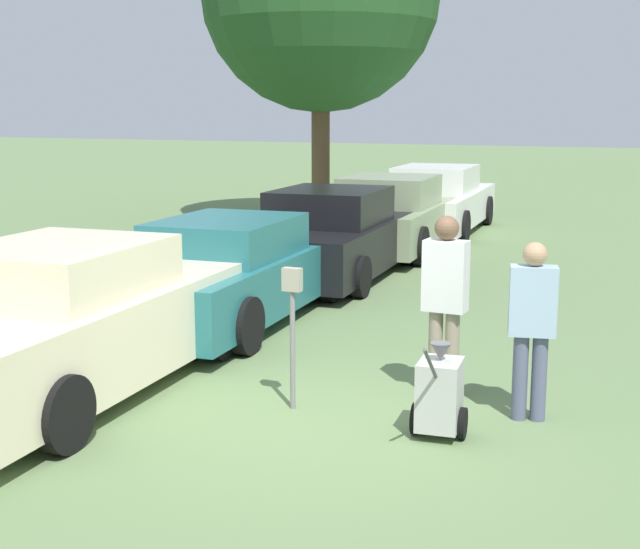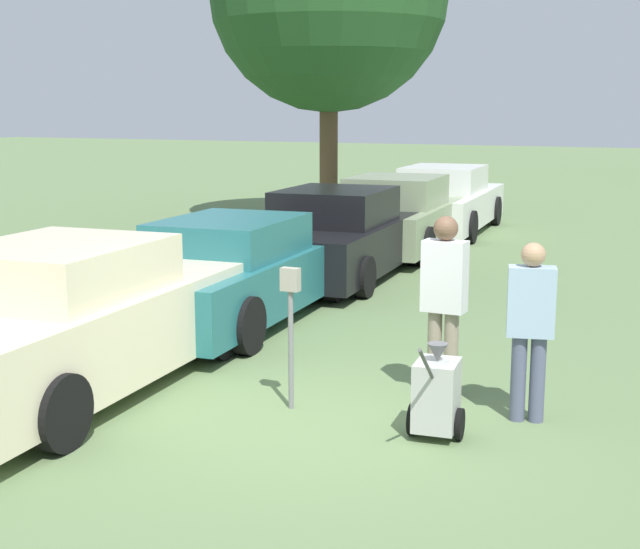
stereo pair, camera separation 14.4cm
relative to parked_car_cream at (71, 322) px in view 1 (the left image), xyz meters
The scene contains 10 objects.
ground_plane 2.76m from the parked_car_cream, ahead, with size 120.00×120.00×0.00m, color #607A4C.
parked_car_cream is the anchor object (origin of this frame).
parked_car_teal 3.29m from the parked_car_cream, 89.99° to the left, with size 2.18×5.01×1.41m.
parked_car_black 6.74m from the parked_car_cream, 90.00° to the left, with size 2.30×4.95×1.51m.
parked_car_sage 9.69m from the parked_car_cream, 90.00° to the left, with size 2.31×4.81×1.51m.
parked_car_white 12.84m from the parked_car_cream, 90.00° to the left, with size 2.30×5.27×1.52m.
parking_meter 2.32m from the parked_car_cream, ahead, with size 0.18×0.09×1.37m.
person_worker 3.74m from the parked_car_cream, 20.37° to the left, with size 0.43×0.24×1.82m.
person_supervisor 4.51m from the parked_car_cream, 12.79° to the left, with size 0.46×0.32×1.66m.
equipment_cart 3.79m from the parked_car_cream, ahead, with size 0.50×1.00×1.00m.
Camera 1 is at (3.15, -6.95, 2.84)m, focal length 50.00 mm.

